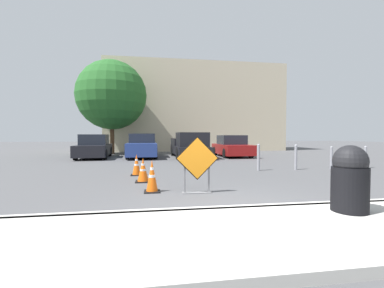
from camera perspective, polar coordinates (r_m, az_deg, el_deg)
name	(u,v)px	position (r m, az deg, el deg)	size (l,w,h in m)	color
ground_plane	(179,161)	(14.57, -2.89, -3.71)	(96.00, 96.00, 0.00)	#4C4C4F
sidewalk_strip	(264,234)	(3.87, 15.62, -18.67)	(29.85, 2.26, 0.14)	beige
curb_lip	(237,210)	(4.87, 9.91, -14.29)	(29.85, 0.20, 0.14)	beige
road_closed_sign	(197,163)	(6.31, 1.17, -4.25)	(1.07, 0.20, 1.40)	black
traffic_cone_nearest	(152,176)	(6.58, -8.88, -7.13)	(0.39, 0.39, 0.81)	black
traffic_cone_second	(143,170)	(8.04, -10.83, -5.77)	(0.46, 0.46, 0.73)	black
traffic_cone_third	(137,165)	(9.41, -12.23, -4.58)	(0.40, 0.40, 0.76)	black
parked_car_nearest	(94,147)	(17.45, -20.90, -0.68)	(2.00, 4.34, 1.49)	black
parked_car_second	(142,146)	(17.07, -10.98, -0.51)	(1.88, 4.68, 1.55)	navy
pickup_truck	(190,146)	(16.46, -0.53, -0.53)	(2.10, 5.18, 1.61)	black
parked_car_third	(232,147)	(17.71, 8.84, -0.60)	(1.90, 4.09, 1.44)	maroon
trash_bin	(350,178)	(5.12, 31.66, -6.48)	(0.58, 0.58, 1.12)	black
bollard_nearest	(258,157)	(10.75, 14.56, -2.71)	(0.12, 0.12, 1.09)	gray
bollard_second	(296,156)	(11.50, 22.07, -2.57)	(0.12, 0.12, 1.06)	gray
bollard_third	(331,157)	(12.42, 28.56, -2.54)	(0.12, 0.12, 0.97)	gray
bollard_fourth	(365,156)	(13.48, 34.10, -2.30)	(0.12, 0.12, 0.97)	gray
building_facade_backdrop	(195,109)	(25.53, 0.58, 7.88)	(16.68, 5.00, 8.16)	beige
street_tree_behind_lot	(112,95)	(20.91, -17.41, 10.32)	(5.28, 5.28, 7.16)	#513823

